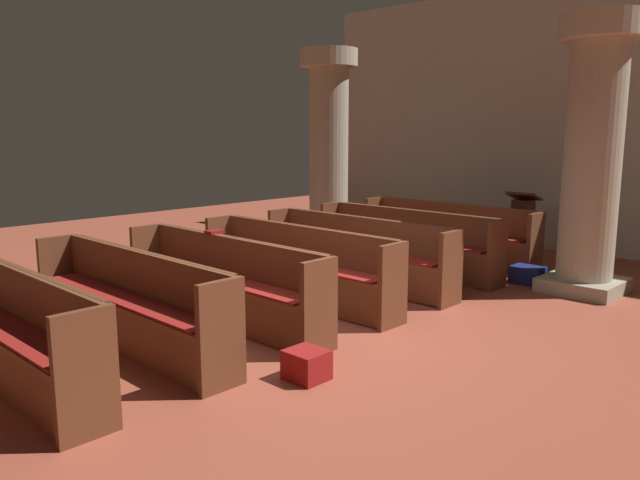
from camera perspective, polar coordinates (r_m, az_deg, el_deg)
ground_plane at (r=6.49m, az=-0.17°, el=-8.26°), size 19.20×19.20×0.00m
back_wall at (r=11.35m, az=22.06°, el=10.39°), size 10.00×0.16×4.50m
pew_row_0 at (r=9.98m, az=11.62°, el=0.86°), size 2.98×0.47×0.90m
pew_row_1 at (r=9.08m, az=7.88°, el=0.07°), size 2.98×0.46×0.90m
pew_row_2 at (r=8.22m, az=3.34°, el=-0.89°), size 2.98×0.47×0.90m
pew_row_3 at (r=7.43m, az=-2.20°, el=-2.05°), size 2.98×0.46×0.90m
pew_row_4 at (r=6.73m, az=-8.99°, el=-3.45°), size 2.98×0.46×0.90m
pew_row_5 at (r=6.15m, az=-17.22°, el=-5.07°), size 2.98×0.47×0.90m
pew_row_6 at (r=5.73m, az=-26.96°, el=-6.84°), size 2.98×0.46×0.90m
pillar_aisle_side at (r=8.42m, az=23.81°, el=7.43°), size 0.99×0.99×3.41m
pillar_far_side at (r=11.00m, az=0.81°, el=8.69°), size 0.99×0.99×3.41m
lectern at (r=10.45m, az=18.07°, el=0.82°), size 0.48×0.45×1.08m
hymn_book at (r=7.06m, az=-9.67°, el=0.74°), size 0.13×0.20×0.04m
kneeler_box_red at (r=5.24m, az=-1.24°, el=-11.40°), size 0.33×0.30×0.25m
kneeler_box_navy at (r=8.81m, az=18.56°, el=-3.07°), size 0.41×0.30×0.24m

